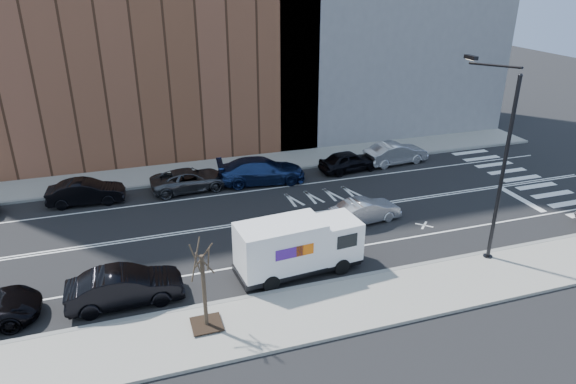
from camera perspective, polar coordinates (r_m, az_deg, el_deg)
ground at (r=29.66m, az=1.62°, el=-2.59°), size 120.00×120.00×0.00m
sidewalk_near at (r=22.70m, az=9.24°, el=-11.78°), size 44.00×3.60×0.15m
sidewalk_far at (r=37.36m, az=-2.91°, el=3.21°), size 44.00×3.60×0.15m
curb_near at (r=24.01m, az=7.30°, el=-9.44°), size 44.00×0.25×0.17m
curb_far at (r=35.73m, az=-2.14°, el=2.26°), size 44.00×0.25×0.17m
crosswalk at (r=37.75m, az=25.16°, el=1.00°), size 3.00×14.00×0.01m
road_markings at (r=29.66m, az=1.62°, el=-2.59°), size 40.00×8.60×0.01m
bldg_brick at (r=40.68m, az=-17.64°, el=19.67°), size 26.00×10.00×22.00m
streetlight at (r=25.49m, az=22.25°, el=3.47°), size 0.44×4.02×9.34m
street_tree at (r=20.41m, az=-9.24°, el=-11.57°), size 1.20×1.20×3.75m
fedex_van at (r=23.67m, az=1.07°, el=-5.98°), size 6.04×2.52×2.69m
far_parked_b at (r=33.17m, az=-21.53°, el=0.01°), size 4.56×1.86×1.47m
far_parked_c at (r=33.37m, az=-10.84°, el=1.35°), size 5.07×2.62×1.37m
far_parked_d at (r=33.91m, az=-2.99°, el=2.40°), size 6.00×2.98×1.68m
far_parked_e at (r=36.11m, az=6.78°, el=3.43°), size 4.44×2.21×1.45m
far_parked_f at (r=38.09m, az=11.87°, el=4.24°), size 4.84×2.10×1.55m
driving_sedan at (r=28.98m, az=8.58°, el=-2.06°), size 4.20×1.94×1.33m
near_parked_rear_a at (r=23.01m, az=-17.65°, el=-10.02°), size 4.80×1.72×1.58m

